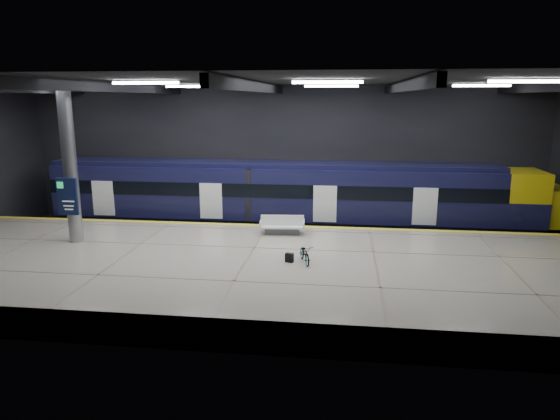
# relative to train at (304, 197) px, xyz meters

# --- Properties ---
(ground) EXTENTS (30.00, 30.00, 0.00)m
(ground) POSITION_rel_train_xyz_m (-1.59, -5.50, -2.06)
(ground) COLOR black
(ground) RESTS_ON ground
(room_shell) EXTENTS (30.10, 16.10, 8.05)m
(room_shell) POSITION_rel_train_xyz_m (-1.60, -5.49, 3.66)
(room_shell) COLOR black
(room_shell) RESTS_ON ground
(platform) EXTENTS (30.00, 11.00, 1.10)m
(platform) POSITION_rel_train_xyz_m (-1.59, -8.00, -1.51)
(platform) COLOR #B7AE9B
(platform) RESTS_ON ground
(safety_strip) EXTENTS (30.00, 0.40, 0.01)m
(safety_strip) POSITION_rel_train_xyz_m (-1.59, -2.75, -0.95)
(safety_strip) COLOR yellow
(safety_strip) RESTS_ON platform
(rails) EXTENTS (30.00, 1.52, 0.16)m
(rails) POSITION_rel_train_xyz_m (-1.59, 0.00, -1.98)
(rails) COLOR gray
(rails) RESTS_ON ground
(train) EXTENTS (29.40, 2.84, 3.79)m
(train) POSITION_rel_train_xyz_m (0.00, 0.00, 0.00)
(train) COLOR black
(train) RESTS_ON ground
(bench) EXTENTS (2.12, 1.00, 0.91)m
(bench) POSITION_rel_train_xyz_m (-0.66, -4.21, -0.64)
(bench) COLOR #595B60
(bench) RESTS_ON platform
(bicycle) EXTENTS (0.89, 1.48, 0.74)m
(bicycle) POSITION_rel_train_xyz_m (0.70, -8.22, -0.59)
(bicycle) COLOR #99999E
(bicycle) RESTS_ON platform
(pannier_bag) EXTENTS (0.34, 0.27, 0.35)m
(pannier_bag) POSITION_rel_train_xyz_m (0.10, -8.22, -0.78)
(pannier_bag) COLOR black
(pannier_bag) RESTS_ON platform
(info_column) EXTENTS (0.90, 0.78, 6.90)m
(info_column) POSITION_rel_train_xyz_m (-9.59, -6.52, 2.40)
(info_column) COLOR #9EA0A5
(info_column) RESTS_ON platform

